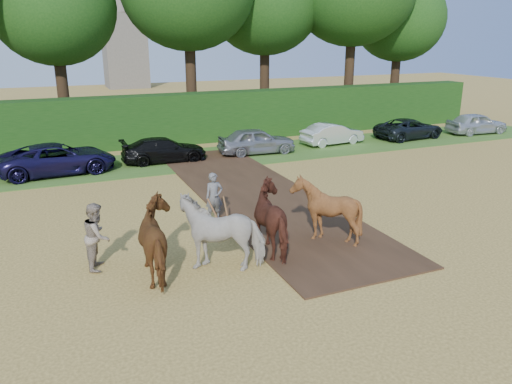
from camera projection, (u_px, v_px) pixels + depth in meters
ground at (303, 270)px, 14.13m from camera, size 120.00×120.00×0.00m
earth_strip at (255, 194)px, 20.82m from camera, size 4.50×17.00×0.05m
grass_verge at (178, 161)px, 26.41m from camera, size 50.00×5.00×0.03m
hedgerow at (158, 120)px, 29.92m from camera, size 46.00×1.60×3.00m
spectator_near at (97, 236)px, 14.05m from camera, size 0.97×1.11×1.93m
plough_team at (249, 223)px, 14.78m from camera, size 6.82×5.03×2.10m
parked_cars at (203, 146)px, 26.68m from camera, size 40.98×3.06×1.48m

